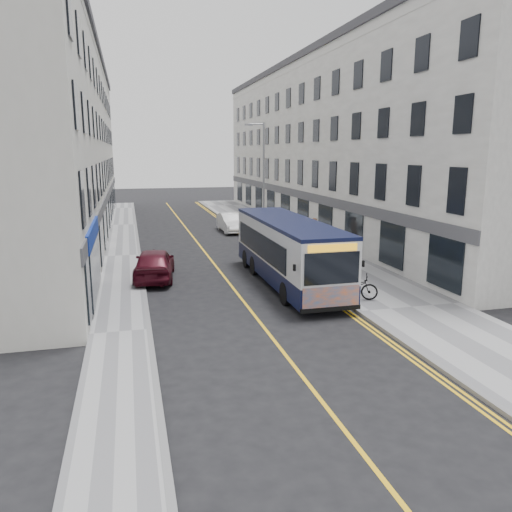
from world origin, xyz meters
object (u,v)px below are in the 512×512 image
city_bus (288,249)px  bicycle (353,287)px  streetlamp (262,179)px  pedestrian_far (270,225)px  car_white (231,223)px  pedestrian_near (315,232)px  car_maroon (154,264)px

city_bus → bicycle: bearing=-63.1°
streetlamp → pedestrian_far: size_ratio=4.76×
pedestrian_far → streetlamp: bearing=-153.3°
city_bus → car_white: 16.13m
pedestrian_far → pedestrian_near: bearing=-104.2°
city_bus → car_maroon: 6.59m
city_bus → pedestrian_near: (4.43, 7.98, -0.62)m
bicycle → pedestrian_far: 15.95m
pedestrian_near → car_maroon: 11.86m
car_maroon → bicycle: bearing=149.8°
city_bus → pedestrian_far: city_bus is taller
city_bus → car_maroon: (-6.05, 2.45, -0.89)m
bicycle → pedestrian_far: (0.97, 15.92, 0.30)m
city_bus → car_white: city_bus is taller
pedestrian_near → car_white: bearing=107.4°
bicycle → pedestrian_near: 11.75m
bicycle → pedestrian_far: bearing=21.1°
bicycle → pedestrian_near: (2.68, 11.43, 0.40)m
bicycle → car_maroon: bearing=77.5°
pedestrian_near → car_white: size_ratio=0.43×
streetlamp → car_maroon: (-7.57, -7.78, -3.60)m
city_bus → bicycle: 4.00m
streetlamp → pedestrian_far: (1.20, 2.24, -3.42)m
city_bus → bicycle: city_bus is taller
streetlamp → car_white: 6.98m
car_white → streetlamp: bearing=-81.9°
bicycle → pedestrian_near: size_ratio=1.09×
pedestrian_far → car_maroon: 13.32m
bicycle → pedestrian_far: pedestrian_far is taller
streetlamp → pedestrian_near: size_ratio=4.26×
car_maroon → pedestrian_far: bearing=-124.3°
streetlamp → bicycle: bearing=-89.0°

